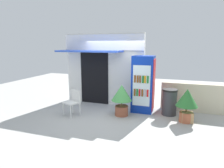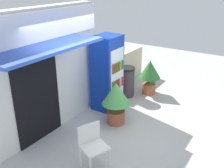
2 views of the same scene
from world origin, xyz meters
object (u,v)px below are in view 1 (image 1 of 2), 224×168
at_px(plastic_chair, 73,101).
at_px(cardboard_box, 187,117).
at_px(trash_bin, 169,102).
at_px(potted_plant_near_shop, 122,96).
at_px(potted_plant_curbside, 187,101).
at_px(drink_cooler, 143,84).

height_order(plastic_chair, cardboard_box, plastic_chair).
distance_m(trash_bin, cardboard_box, 0.82).
height_order(plastic_chair, potted_plant_near_shop, potted_plant_near_shop).
relative_size(plastic_chair, potted_plant_curbside, 0.81).
height_order(drink_cooler, potted_plant_curbside, drink_cooler).
height_order(potted_plant_near_shop, cardboard_box, potted_plant_near_shop).
bearing_deg(trash_bin, potted_plant_curbside, -43.59).
xyz_separation_m(plastic_chair, potted_plant_curbside, (3.60, 0.55, 0.17)).
relative_size(plastic_chair, cardboard_box, 2.46).
bearing_deg(cardboard_box, drink_cooler, 158.90).
xyz_separation_m(drink_cooler, potted_plant_curbside, (1.44, -0.55, -0.33)).
xyz_separation_m(potted_plant_near_shop, cardboard_box, (2.08, 0.06, -0.50)).
distance_m(plastic_chair, trash_bin, 3.26).
xyz_separation_m(drink_cooler, plastic_chair, (-2.16, -1.10, -0.49)).
xyz_separation_m(trash_bin, cardboard_box, (0.57, -0.52, -0.29)).
bearing_deg(plastic_chair, potted_plant_curbside, 8.73).
height_order(trash_bin, cardboard_box, trash_bin).
bearing_deg(potted_plant_curbside, drink_cooler, 159.12).
distance_m(drink_cooler, potted_plant_curbside, 1.58).
bearing_deg(plastic_chair, drink_cooler, 27.05).
bearing_deg(cardboard_box, potted_plant_curbside, 151.40).
xyz_separation_m(drink_cooler, cardboard_box, (1.48, -0.57, -0.83)).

